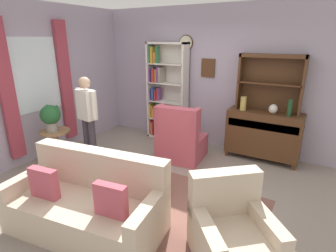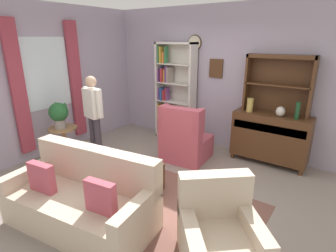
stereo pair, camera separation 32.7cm
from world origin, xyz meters
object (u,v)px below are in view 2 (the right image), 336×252
Objects in this scene: sideboard at (270,136)px; person_reading at (93,112)px; book_stack at (133,164)px; coffee_table at (134,167)px; couch_floral at (83,201)px; plant_stand at (64,139)px; vase_tall at (250,105)px; wingback_chair at (185,141)px; vase_round at (280,111)px; sideboard_hutch at (279,76)px; potted_plant_large at (59,113)px; bottle_wine at (297,111)px; bookshelf at (173,92)px; armchair_floral at (219,239)px.

person_reading is at bearing -147.58° from sideboard.
book_stack is at bearing -122.11° from sideboard.
person_reading reaches higher than coffee_table.
plant_stand is at bearing 151.24° from couch_floral.
plant_stand reaches higher than coffee_table.
wingback_chair is (-0.91, -0.71, -0.66)m from vase_tall.
couch_floral is 0.90m from book_stack.
vase_round is at bearing 52.79° from coffee_table.
sideboard_hutch is 1.05× the size of wingback_chair.
coffee_table is (-1.39, -2.18, -1.21)m from sideboard_hutch.
potted_plant_large is (-3.21, -2.04, 0.37)m from sideboard.
sideboard is 2.52m from book_stack.
bottle_wine reaches higher than coffee_table.
wingback_chair is 2.34m from potted_plant_large.
vase_tall is 0.78m from bottle_wine.
wingback_chair is at bearing -148.91° from sideboard.
bookshelf reaches higher than armchair_floral.
sideboard is 0.52m from vase_round.
potted_plant_large is (-1.04, -2.13, -0.16)m from bookshelf.
person_reading is at bearing -149.81° from vase_round.
vase_tall is at bearing 179.34° from bottle_wine.
bookshelf is 10.12× the size of book_stack.
vase_round is 2.60m from book_stack.
bottle_wine is 4.10m from potted_plant_large.
potted_plant_large is at bearing -147.54° from sideboard.
potted_plant_large is 1.92m from book_stack.
plant_stand is at bearing -149.79° from vase_round.
plant_stand is at bearing -147.92° from sideboard.
couch_floral is 3.15× the size of plant_stand.
bookshelf reaches higher than coffee_table.
sideboard_hutch is at bearing 59.16° from book_stack.
sideboard_hutch is 1.38× the size of coffee_table.
couch_floral is at bearing -166.77° from armchair_floral.
bookshelf reaches higher than bottle_wine.
book_stack is (-1.34, -2.25, -1.12)m from sideboard_hutch.
potted_plant_large is at bearing -115.99° from bookshelf.
bookshelf reaches higher than vase_round.
bottle_wine is (0.78, -0.01, 0.02)m from vase_tall.
couch_floral is at bearing -108.09° from vase_tall.
potted_plant_large reaches higher than couch_floral.
plant_stand is (-3.47, 0.64, 0.08)m from armchair_floral.
person_reading is 1.95× the size of coffee_table.
coffee_table is (-1.00, -1.99, -0.69)m from vase_tall.
plant_stand is 0.76× the size of coffee_table.
vase_round is 2.60m from coffee_table.
sideboard_hutch is at bearing 95.39° from armchair_floral.
plant_stand is at bearing -147.26° from wingback_chair.
potted_plant_large is (-3.60, -1.95, -0.18)m from bottle_wine.
bottle_wine is 4.13m from plant_stand.
sideboard reaches higher than coffee_table.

